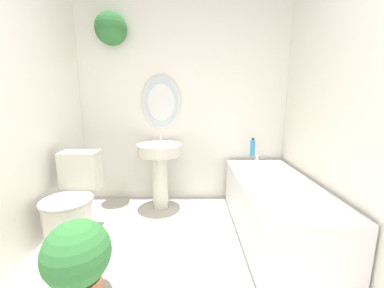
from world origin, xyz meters
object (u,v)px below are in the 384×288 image
object	(u,v)px
bathtub	(275,206)
potted_plant	(78,258)
toilet	(73,206)
shampoo_bottle	(253,148)
pedestal_sink	(160,162)

from	to	relation	value
bathtub	potted_plant	bearing A→B (deg)	-153.04
toilet	shampoo_bottle	world-z (taller)	shampoo_bottle
potted_plant	shampoo_bottle	bearing A→B (deg)	44.70
toilet	shampoo_bottle	distance (m)	1.99
shampoo_bottle	bathtub	bearing A→B (deg)	-84.87
toilet	bathtub	world-z (taller)	toilet
shampoo_bottle	toilet	bearing A→B (deg)	-156.85
potted_plant	bathtub	bearing A→B (deg)	26.96
toilet	potted_plant	xyz separation A→B (m)	(0.35, -0.66, -0.02)
pedestal_sink	shampoo_bottle	world-z (taller)	pedestal_sink
bathtub	potted_plant	distance (m)	1.69
toilet	bathtub	size ratio (longest dim) A/B	0.50
shampoo_bottle	pedestal_sink	bearing A→B (deg)	-173.02
pedestal_sink	bathtub	world-z (taller)	pedestal_sink
shampoo_bottle	potted_plant	size ratio (longest dim) A/B	0.40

